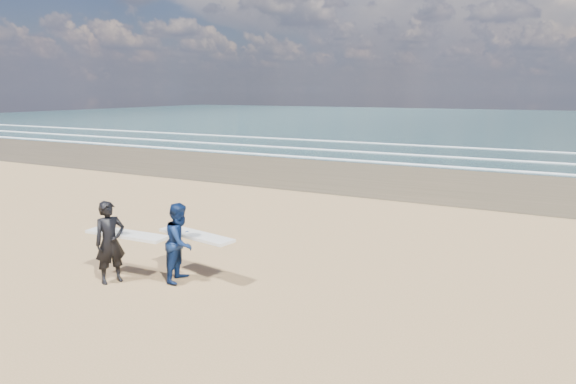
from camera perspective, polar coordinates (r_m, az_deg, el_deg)
The scene contains 2 objects.
surfer_near at distance 13.02m, azimuth -18.99°, elevation -5.21°, with size 2.22×1.09×2.00m.
surfer_far at distance 12.71m, azimuth -11.76°, elevation -5.42°, with size 2.26×1.33×1.93m.
Camera 1 is at (9.25, -8.59, 4.57)m, focal length 32.00 mm.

